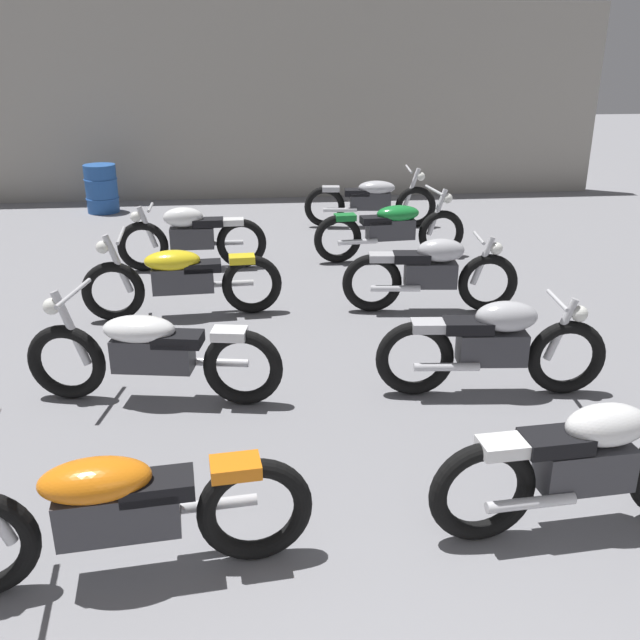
{
  "coord_description": "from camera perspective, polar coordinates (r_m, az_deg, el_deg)",
  "views": [
    {
      "loc": [
        -0.61,
        -0.48,
        2.83
      ],
      "look_at": [
        0.0,
        5.32,
        0.55
      ],
      "focal_mm": 39.65,
      "sensor_mm": 36.0,
      "label": 1
    }
  ],
  "objects": [
    {
      "name": "motorcycle_right_row_2",
      "position": [
        6.15,
        13.8,
        -1.95
      ],
      "size": [
        1.97,
        0.48,
        0.88
      ],
      "color": "black",
      "rests_on": "ground"
    },
    {
      "name": "motorcycle_right_row_5",
      "position": [
        11.78,
        4.15,
        9.64
      ],
      "size": [
        2.17,
        0.68,
        0.97
      ],
      "color": "black",
      "rests_on": "ground"
    },
    {
      "name": "motorcycle_left_row_4",
      "position": [
        9.6,
        -10.35,
        6.7
      ],
      "size": [
        1.97,
        0.48,
        0.88
      ],
      "color": "black",
      "rests_on": "ground"
    },
    {
      "name": "motorcycle_right_row_1",
      "position": [
        4.66,
        20.74,
        -10.76
      ],
      "size": [
        1.97,
        0.49,
        0.88
      ],
      "color": "black",
      "rests_on": "ground"
    },
    {
      "name": "motorcycle_left_row_1",
      "position": [
        4.16,
        -16.16,
        -14.46
      ],
      "size": [
        2.17,
        0.68,
        0.97
      ],
      "color": "black",
      "rests_on": "ground"
    },
    {
      "name": "motorcycle_right_row_3",
      "position": [
        7.98,
        8.98,
        3.81
      ],
      "size": [
        1.97,
        0.48,
        0.88
      ],
      "color": "black",
      "rests_on": "ground"
    },
    {
      "name": "motorcycle_left_row_2",
      "position": [
        6.02,
        -13.46,
        -2.52
      ],
      "size": [
        2.16,
        0.69,
        0.97
      ],
      "color": "black",
      "rests_on": "ground"
    },
    {
      "name": "oil_drum",
      "position": [
        13.44,
        -17.22,
        10.09
      ],
      "size": [
        0.59,
        0.59,
        0.85
      ],
      "color": "#23519E",
      "rests_on": "ground"
    },
    {
      "name": "back_wall",
      "position": [
        14.11,
        -3.69,
        17.11
      ],
      "size": [
        12.79,
        0.24,
        3.6
      ],
      "primitive_type": "cube",
      "color": "#9E998E",
      "rests_on": "ground"
    },
    {
      "name": "motorcycle_left_row_3",
      "position": [
        7.87,
        -11.1,
        3.36
      ],
      "size": [
        2.17,
        0.68,
        0.97
      ],
      "color": "black",
      "rests_on": "ground"
    },
    {
      "name": "motorcycle_right_row_4",
      "position": [
        9.94,
        5.79,
        7.4
      ],
      "size": [
        2.17,
        0.68,
        0.97
      ],
      "color": "black",
      "rests_on": "ground"
    }
  ]
}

